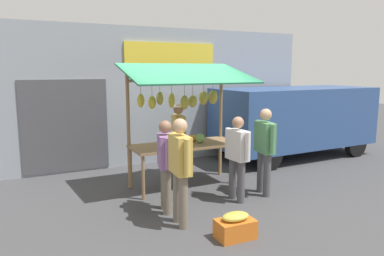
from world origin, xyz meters
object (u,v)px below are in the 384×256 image
Objects in this scene: shopper_in_striped_shirt at (180,164)px; shopper_with_shopping_bag at (265,145)px; vendor_with_sunhat at (178,134)px; produce_crate_near at (235,226)px; market_stall at (185,110)px; shopper_in_grey_tee at (166,160)px; shopper_with_ponytail at (237,153)px; parked_van at (290,116)px.

shopper_with_shopping_bag is (-2.01, -0.57, -0.00)m from shopper_in_striped_shirt.
vendor_with_sunhat is 2.90× the size of produce_crate_near.
market_stall is at bearing -22.54° from shopper_in_striped_shirt.
market_stall is 0.94m from vendor_with_sunhat.
produce_crate_near is at bearing 142.68° from shopper_with_shopping_bag.
shopper_with_ponytail is at bearing -79.81° from shopper_in_grey_tee.
parked_van is at bearing -164.48° from market_stall.
shopper_in_grey_tee is (1.06, 1.84, -0.06)m from vendor_with_sunhat.
produce_crate_near is at bearing -145.72° from shopper_in_grey_tee.
produce_crate_near is at bearing -141.17° from shopper_in_striped_shirt.
shopper_in_striped_shirt reaches higher than shopper_with_shopping_bag.
shopper_in_grey_tee is 1.36m from shopper_with_ponytail.
shopper_in_grey_tee is at bearing 4.66° from shopper_in_striped_shirt.
parked_van is at bearing -37.82° from shopper_with_shopping_bag.
shopper_in_striped_shirt is (0.00, 0.60, 0.07)m from shopper_in_grey_tee.
shopper_with_shopping_bag is (-0.95, 1.87, 0.01)m from vendor_with_sunhat.
parked_van reaches higher than shopper_with_shopping_bag.
shopper_with_shopping_bag is 2.16m from produce_crate_near.
shopper_with_shopping_bag reaches higher than produce_crate_near.
shopper_in_striped_shirt is (1.07, 2.44, 0.01)m from vendor_with_sunhat.
parked_van is (-4.50, -2.15, 0.23)m from shopper_in_grey_tee.
shopper_in_striped_shirt is 2.10m from shopper_with_shopping_bag.
shopper_with_shopping_bag is 0.37× the size of parked_van.
vendor_with_sunhat is 1.04× the size of shopper_with_ponytail.
market_stall is 4.50× the size of produce_crate_near.
market_stall is at bearing -99.22° from produce_crate_near.
parked_van is at bearing -138.75° from produce_crate_near.
produce_crate_near is (-0.51, 0.76, -0.79)m from shopper_in_striped_shirt.
shopper_with_shopping_bag is at bearing -138.44° from produce_crate_near.
vendor_with_sunhat is 0.36× the size of parked_van.
parked_van is at bearing -50.55° from shopper_in_grey_tee.
shopper_in_grey_tee is at bearing 24.38° from parked_van.
market_stall is at bearing -24.44° from shopper_in_grey_tee.
shopper_in_striped_shirt reaches higher than produce_crate_near.
vendor_with_sunhat is at bearing 3.93° from parked_van.
shopper_in_striped_shirt is 0.37× the size of parked_van.
shopper_in_grey_tee reaches higher than produce_crate_near.
vendor_with_sunhat is 2.13m from shopper_in_grey_tee.
market_stall is 2.89m from produce_crate_near.
produce_crate_near is at bearing 1.03° from vendor_with_sunhat.
shopper_in_grey_tee is 2.01m from shopper_with_shopping_bag.
vendor_with_sunhat is 3.45m from parked_van.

